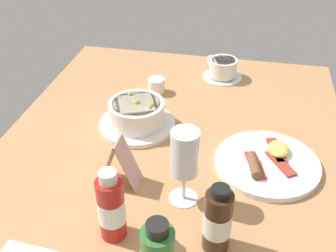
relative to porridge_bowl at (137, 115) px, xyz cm
name	(u,v)px	position (x,y,z in cm)	size (l,w,h in cm)	color
ground_plane	(169,160)	(9.76, 10.23, -5.07)	(110.00, 84.00, 3.00)	#B27F51
porridge_bowl	(137,115)	(0.00, 0.00, 0.00)	(19.40, 19.40, 7.86)	white
coffee_cup	(223,69)	(-31.18, 18.85, -0.59)	(12.06, 12.06, 6.06)	white
creamer_jug	(156,85)	(-18.10, 0.80, -1.33)	(4.80, 5.76, 4.97)	white
wine_glass	(185,156)	(23.08, 16.05, 7.49)	(6.01, 6.01, 16.71)	white
sauce_bottle_red	(111,208)	(34.73, 4.98, 3.22)	(4.96, 4.96, 15.15)	#B21E19
sauce_bottle_brown	(218,221)	(33.62, 23.71, 2.88)	(4.96, 4.96, 14.09)	#382314
breakfast_plate	(267,162)	(9.06, 32.80, -2.63)	(23.55, 23.55, 3.70)	white
menu_card	(119,162)	(21.01, 2.07, 1.95)	(5.22, 8.50, 11.17)	tan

